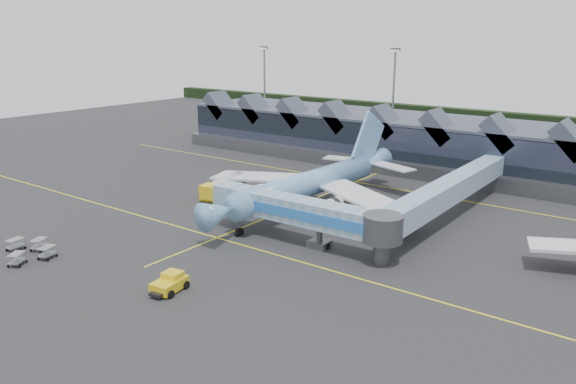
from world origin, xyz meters
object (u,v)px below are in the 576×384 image
Objects in this scene: main_airliner at (312,183)px; pushback_tug at (170,283)px; jet_bridge at (312,215)px; fuel_truck at (226,186)px.

main_airliner is 32.93m from pushback_tug.
pushback_tug is (4.35, -32.48, -3.20)m from main_airliner.
pushback_tug is at bearing -104.17° from jet_bridge.
jet_bridge reaches higher than fuel_truck.
jet_bridge is 24.86m from fuel_truck.
fuel_truck is 34.08m from pushback_tug.
main_airliner is 3.90× the size of fuel_truck.
main_airliner is 1.58× the size of jet_bridge.
fuel_truck is 2.43× the size of pushback_tug.
jet_bridge is 20.23m from pushback_tug.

